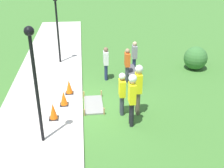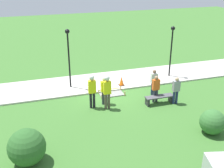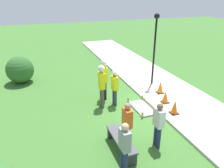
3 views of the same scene
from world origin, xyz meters
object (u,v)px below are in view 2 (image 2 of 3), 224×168
(worker_assistant, at_px, (104,88))
(worker_trainee, at_px, (107,89))
(traffic_cone_sidewalk_edge, at_px, (90,81))
(park_bench, at_px, (159,98))
(worker_supervisor, at_px, (92,88))
(traffic_cone_far_patch, at_px, (106,82))
(bystander_in_gray_shirt, at_px, (154,81))
(bystander_in_orange_shirt, at_px, (156,88))
(traffic_cone_near_patch, at_px, (122,81))
(lamppost_near, at_px, (68,50))
(lamppost_far, at_px, (172,44))
(bystander_in_white_shirt, at_px, (176,89))

(worker_assistant, bearing_deg, worker_trainee, 88.31)
(worker_trainee, bearing_deg, traffic_cone_sidewalk_edge, -86.06)
(park_bench, distance_m, worker_supervisor, 3.88)
(traffic_cone_far_patch, xyz_separation_m, bystander_in_gray_shirt, (-2.43, 1.87, 0.51))
(worker_trainee, distance_m, bystander_in_orange_shirt, 2.86)
(traffic_cone_near_patch, distance_m, bystander_in_gray_shirt, 2.28)
(traffic_cone_near_patch, relative_size, lamppost_near, 0.16)
(traffic_cone_far_patch, xyz_separation_m, worker_assistant, (0.74, 2.18, 0.60))
(worker_supervisor, relative_size, bystander_in_orange_shirt, 1.21)
(traffic_cone_far_patch, bearing_deg, worker_supervisor, 58.16)
(traffic_cone_near_patch, relative_size, traffic_cone_far_patch, 1.03)
(worker_supervisor, height_order, worker_assistant, worker_supervisor)
(traffic_cone_far_patch, relative_size, bystander_in_orange_shirt, 0.36)
(worker_trainee, distance_m, lamppost_near, 3.88)
(bystander_in_orange_shirt, bearing_deg, bystander_in_gray_shirt, -109.30)
(park_bench, height_order, lamppost_near, lamppost_near)
(traffic_cone_sidewalk_edge, height_order, lamppost_far, lamppost_far)
(bystander_in_orange_shirt, bearing_deg, park_bench, 118.02)
(worker_supervisor, height_order, bystander_in_white_shirt, worker_supervisor)
(traffic_cone_far_patch, relative_size, worker_trainee, 0.30)
(worker_supervisor, relative_size, lamppost_far, 0.56)
(traffic_cone_near_patch, bearing_deg, bystander_in_white_shirt, 124.01)
(traffic_cone_near_patch, bearing_deg, traffic_cone_sidewalk_edge, -14.56)
(bystander_in_gray_shirt, bearing_deg, park_bench, 80.81)
(bystander_in_orange_shirt, distance_m, bystander_in_white_shirt, 1.12)
(bystander_in_white_shirt, bearing_deg, worker_supervisor, -11.28)
(lamppost_near, bearing_deg, traffic_cone_sidewalk_edge, 168.90)
(bystander_in_white_shirt, distance_m, lamppost_near, 6.78)
(traffic_cone_far_patch, distance_m, worker_trainee, 2.99)
(traffic_cone_sidewalk_edge, bearing_deg, lamppost_near, -11.10)
(worker_assistant, xyz_separation_m, bystander_in_orange_shirt, (-2.83, 0.63, -0.08))
(park_bench, relative_size, worker_supervisor, 0.85)
(worker_trainee, relative_size, bystander_in_orange_shirt, 1.22)
(lamppost_far, bearing_deg, lamppost_near, -1.19)
(traffic_cone_near_patch, relative_size, traffic_cone_sidewalk_edge, 0.98)
(worker_supervisor, bearing_deg, traffic_cone_sidewalk_edge, -100.95)
(lamppost_near, xyz_separation_m, lamppost_far, (-6.92, 0.14, -0.13))
(worker_assistant, relative_size, bystander_in_white_shirt, 1.04)
(bystander_in_gray_shirt, xyz_separation_m, lamppost_near, (4.64, -2.43, 1.65))
(bystander_in_gray_shirt, bearing_deg, worker_assistant, 5.71)
(traffic_cone_sidewalk_edge, bearing_deg, traffic_cone_far_patch, 161.47)
(bystander_in_gray_shirt, distance_m, lamppost_near, 5.49)
(traffic_cone_near_patch, relative_size, worker_assistant, 0.36)
(traffic_cone_far_patch, height_order, worker_supervisor, worker_supervisor)
(bystander_in_orange_shirt, xyz_separation_m, bystander_in_white_shirt, (-1.00, 0.51, -0.00))
(traffic_cone_near_patch, xyz_separation_m, lamppost_far, (-3.75, -0.60, 2.02))
(traffic_cone_sidewalk_edge, distance_m, worker_trainee, 3.21)
(worker_assistant, relative_size, bystander_in_gray_shirt, 1.05)
(traffic_cone_far_patch, xyz_separation_m, park_bench, (-2.23, 3.08, -0.05))
(worker_supervisor, height_order, worker_trainee, worker_trainee)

